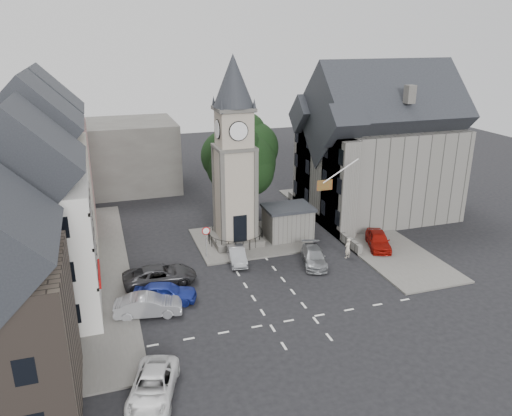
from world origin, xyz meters
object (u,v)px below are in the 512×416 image
object	(u,v)px
car_east_red	(378,240)
stone_shelter	(288,222)
car_west_blue	(165,293)
pedestrian	(348,248)
clock_tower	(234,154)

from	to	relation	value
car_east_red	stone_shelter	bearing A→B (deg)	166.08
car_west_blue	pedestrian	distance (m)	15.72
car_west_blue	clock_tower	bearing A→B (deg)	-26.60
car_west_blue	pedestrian	bearing A→B (deg)	-65.96
car_west_blue	stone_shelter	bearing A→B (deg)	-42.12
clock_tower	car_west_blue	distance (m)	13.58
pedestrian	clock_tower	bearing A→B (deg)	-61.63
clock_tower	car_west_blue	bearing A→B (deg)	-131.14
stone_shelter	car_west_blue	distance (m)	14.75
stone_shelter	car_east_red	size ratio (longest dim) A/B	0.99
car_east_red	clock_tower	bearing A→B (deg)	176.51
clock_tower	car_west_blue	xyz separation A→B (m)	(-7.50, -8.58, -7.38)
car_east_red	pedestrian	size ratio (longest dim) A/B	2.51
pedestrian	car_east_red	bearing A→B (deg)	171.14
car_west_blue	pedestrian	xyz separation A→B (m)	(15.50, 2.59, 0.13)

